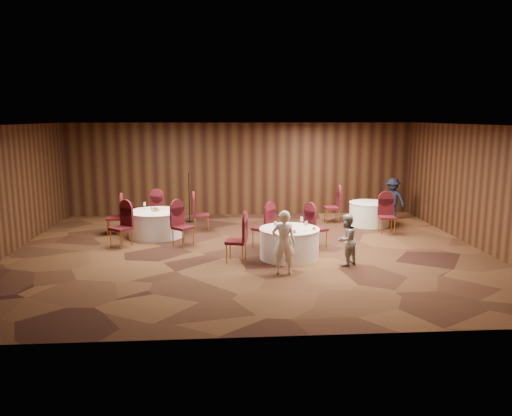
{
  "coord_description": "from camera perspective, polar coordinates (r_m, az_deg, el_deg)",
  "views": [
    {
      "loc": [
        -0.68,
        -12.29,
        3.4
      ],
      "look_at": [
        0.2,
        0.2,
        1.1
      ],
      "focal_mm": 35.0,
      "sensor_mm": 36.0,
      "label": 1
    }
  ],
  "objects": [
    {
      "name": "room_shell",
      "position": [
        12.39,
        -0.86,
        3.76
      ],
      "size": [
        12.0,
        12.0,
        12.0
      ],
      "color": "silver",
      "rests_on": "ground"
    },
    {
      "name": "mic_stand",
      "position": [
        16.42,
        -7.63,
        0.04
      ],
      "size": [
        0.24,
        0.24,
        1.62
      ],
      "color": "black",
      "rests_on": "ground"
    },
    {
      "name": "tabletop_right",
      "position": [
        15.9,
        14.06,
        1.04
      ],
      "size": [
        0.08,
        0.08,
        0.22
      ],
      "color": "silver",
      "rests_on": "table_right"
    },
    {
      "name": "tabletop_main",
      "position": [
        11.96,
        4.91,
        -2.0
      ],
      "size": [
        1.04,
        1.01,
        0.22
      ],
      "color": "silver",
      "rests_on": "table_main"
    },
    {
      "name": "man_c",
      "position": [
        17.26,
        15.35,
        1.02
      ],
      "size": [
        0.98,
        1.02,
        1.39
      ],
      "primitive_type": "imported",
      "rotation": [
        0.0,
        0.0,
        5.42
      ],
      "color": "black",
      "rests_on": "ground"
    },
    {
      "name": "ground",
      "position": [
        12.77,
        -0.84,
        -5.03
      ],
      "size": [
        12.0,
        12.0,
        0.0
      ],
      "primitive_type": "plane",
      "color": "black",
      "rests_on": "ground"
    },
    {
      "name": "table_main",
      "position": [
        12.16,
        3.82,
        -4.02
      ],
      "size": [
        1.46,
        1.46,
        0.74
      ],
      "color": "white",
      "rests_on": "ground"
    },
    {
      "name": "chairs_main",
      "position": [
        12.7,
        1.96,
        -2.79
      ],
      "size": [
        2.81,
        2.02,
        1.0
      ],
      "color": "#400C14",
      "rests_on": "ground"
    },
    {
      "name": "chairs_left",
      "position": [
        14.58,
        -11.3,
        -1.27
      ],
      "size": [
        3.08,
        3.09,
        1.0
      ],
      "color": "#400C14",
      "rests_on": "ground"
    },
    {
      "name": "woman_b",
      "position": [
        11.69,
        10.25,
        -3.61
      ],
      "size": [
        0.74,
        0.73,
        1.2
      ],
      "primitive_type": "imported",
      "rotation": [
        0.0,
        0.0,
        3.86
      ],
      "color": "#A09FA4",
      "rests_on": "ground"
    },
    {
      "name": "woman_a",
      "position": [
        10.84,
        3.18,
        -3.96
      ],
      "size": [
        0.55,
        0.4,
        1.42
      ],
      "primitive_type": "imported",
      "rotation": [
        0.0,
        0.0,
        3.03
      ],
      "color": "white",
      "rests_on": "ground"
    },
    {
      "name": "tabletop_left",
      "position": [
        14.51,
        -11.37,
        -0.03
      ],
      "size": [
        0.9,
        0.83,
        0.22
      ],
      "color": "silver",
      "rests_on": "table_left"
    },
    {
      "name": "table_right",
      "position": [
        16.19,
        12.85,
        -0.63
      ],
      "size": [
        1.29,
        1.29,
        0.74
      ],
      "color": "white",
      "rests_on": "ground"
    },
    {
      "name": "table_left",
      "position": [
        14.6,
        -11.34,
        -1.75
      ],
      "size": [
        1.6,
        1.6,
        0.74
      ],
      "color": "white",
      "rests_on": "ground"
    },
    {
      "name": "chairs_right",
      "position": [
        15.73,
        11.58,
        -0.43
      ],
      "size": [
        1.82,
        2.2,
        1.0
      ],
      "color": "#400C14",
      "rests_on": "ground"
    }
  ]
}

